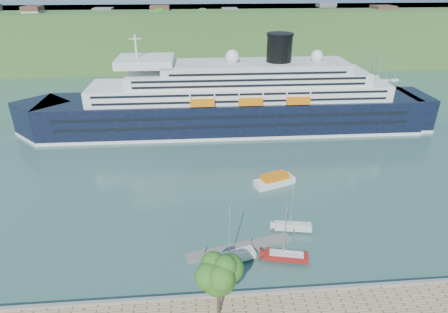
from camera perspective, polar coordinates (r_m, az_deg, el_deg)
ground at (r=52.62m, az=4.64°, el=-20.66°), size 400.00×400.00×0.00m
far_hillside at (r=182.41m, az=-2.61°, el=17.91°), size 400.00×50.00×24.00m
quay_coping at (r=51.65m, az=4.73°, el=-19.95°), size 220.00×0.50×0.30m
cruise_ship at (r=98.28m, az=1.24°, el=11.02°), size 112.05×17.24×25.13m
promenade_tree at (r=45.88m, az=-0.87°, el=-18.89°), size 5.84×5.84×9.67m
floating_pontoon at (r=59.47m, az=2.33°, el=-13.70°), size 16.85×5.81×0.37m
sailboat_white_near at (r=54.16m, az=1.39°, el=-11.97°), size 7.80×4.12×9.71m
sailboat_red at (r=55.26m, az=9.74°, el=-11.92°), size 7.30×3.43×9.10m
sailboat_white_far at (r=61.57m, az=10.71°, el=-7.89°), size 6.83×2.88×8.55m
tender_launch at (r=75.56m, az=7.70°, el=-3.51°), size 8.83×5.51×2.31m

